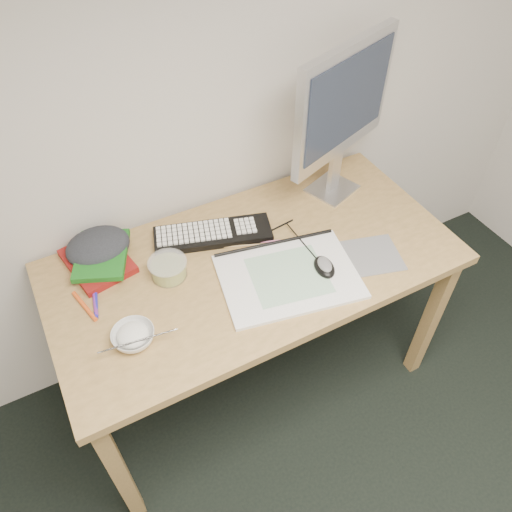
{
  "coord_description": "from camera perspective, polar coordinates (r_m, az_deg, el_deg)",
  "views": [
    {
      "loc": [
        -0.4,
        0.39,
        2.0
      ],
      "look_at": [
        0.12,
        1.38,
        0.83
      ],
      "focal_mm": 35.0,
      "sensor_mm": 36.0,
      "label": 1
    }
  ],
  "objects": [
    {
      "name": "mouse",
      "position": [
        1.67,
        7.85,
        -1.0
      ],
      "size": [
        0.08,
        0.11,
        0.03
      ],
      "primitive_type": "ellipsoid",
      "rotation": [
        0.0,
        0.0,
        -0.2
      ],
      "color": "black",
      "rests_on": "sketchpad"
    },
    {
      "name": "sketchpad",
      "position": [
        1.66,
        3.73,
        -2.36
      ],
      "size": [
        0.5,
        0.4,
        0.01
      ],
      "primitive_type": "cube",
      "rotation": [
        0.0,
        0.0,
        -0.19
      ],
      "color": "white",
      "rests_on": "desk"
    },
    {
      "name": "monitor",
      "position": [
        1.81,
        9.98,
        16.57
      ],
      "size": [
        0.48,
        0.2,
        0.59
      ],
      "rotation": [
        0.0,
        0.0,
        0.34
      ],
      "color": "silver",
      "rests_on": "desk"
    },
    {
      "name": "cloth_lump",
      "position": [
        1.79,
        -17.61,
        1.05
      ],
      "size": [
        0.22,
        0.2,
        0.08
      ],
      "primitive_type": "ellipsoid",
      "rotation": [
        0.0,
        0.0,
        -0.31
      ],
      "color": "#2A2D32",
      "rests_on": "desk"
    },
    {
      "name": "chopsticks",
      "position": [
        1.49,
        -13.32,
        -9.41
      ],
      "size": [
        0.22,
        0.04,
        0.02
      ],
      "primitive_type": "cylinder",
      "rotation": [
        0.0,
        1.57,
        -0.12
      ],
      "color": "silver",
      "rests_on": "rice_bowl"
    },
    {
      "name": "marker_purple",
      "position": [
        1.67,
        -17.95,
        -4.7
      ],
      "size": [
        0.04,
        0.14,
        0.01
      ],
      "primitive_type": "cylinder",
      "rotation": [
        0.0,
        1.57,
        1.38
      ],
      "color": "#722A9A",
      "rests_on": "desk"
    },
    {
      "name": "pencil_tan",
      "position": [
        1.76,
        -1.86,
        1.16
      ],
      "size": [
        0.16,
        0.07,
        0.01
      ],
      "primitive_type": "cylinder",
      "rotation": [
        0.0,
        1.57,
        -0.38
      ],
      "color": "tan",
      "rests_on": "desk"
    },
    {
      "name": "rice_bowl",
      "position": [
        1.53,
        -13.83,
        -8.92
      ],
      "size": [
        0.16,
        0.16,
        0.04
      ],
      "primitive_type": "imported",
      "rotation": [
        0.0,
        0.0,
        0.26
      ],
      "color": "silver",
      "rests_on": "desk"
    },
    {
      "name": "book_red",
      "position": [
        1.78,
        -17.65,
        -0.57
      ],
      "size": [
        0.22,
        0.27,
        0.02
      ],
      "primitive_type": "cube",
      "rotation": [
        0.0,
        0.0,
        0.18
      ],
      "color": "maroon",
      "rests_on": "desk"
    },
    {
      "name": "pencil_pink",
      "position": [
        1.77,
        -0.37,
        1.56
      ],
      "size": [
        0.19,
        0.08,
        0.01
      ],
      "primitive_type": "cylinder",
      "rotation": [
        0.0,
        1.57,
        -0.39
      ],
      "color": "pink",
      "rests_on": "desk"
    },
    {
      "name": "book_green",
      "position": [
        1.76,
        -17.22,
        0.11
      ],
      "size": [
        0.24,
        0.27,
        0.02
      ],
      "primitive_type": "cube",
      "rotation": [
        0.0,
        0.0,
        -0.41
      ],
      "color": "#19671A",
      "rests_on": "book_red"
    },
    {
      "name": "pencil_black",
      "position": [
        1.82,
        2.18,
        3.14
      ],
      "size": [
        0.16,
        0.03,
        0.01
      ],
      "primitive_type": "cylinder",
      "rotation": [
        0.0,
        1.57,
        0.13
      ],
      "color": "black",
      "rests_on": "desk"
    },
    {
      "name": "desk",
      "position": [
        1.77,
        -0.19,
        -2.28
      ],
      "size": [
        1.4,
        0.7,
        0.75
      ],
      "color": "tan",
      "rests_on": "ground"
    },
    {
      "name": "marker_blue",
      "position": [
        1.67,
        -17.85,
        -4.95
      ],
      "size": [
        0.04,
        0.13,
        0.01
      ],
      "primitive_type": "cylinder",
      "rotation": [
        0.0,
        1.57,
        1.33
      ],
      "color": "#2421B5",
      "rests_on": "desk"
    },
    {
      "name": "marker_orange",
      "position": [
        1.66,
        -19.01,
        -5.42
      ],
      "size": [
        0.05,
        0.14,
        0.01
      ],
      "primitive_type": "cylinder",
      "rotation": [
        0.0,
        1.57,
        1.81
      ],
      "color": "#F25A1C",
      "rests_on": "desk"
    },
    {
      "name": "keyboard",
      "position": [
        1.79,
        -4.94,
        2.51
      ],
      "size": [
        0.44,
        0.25,
        0.02
      ],
      "primitive_type": "cube",
      "rotation": [
        0.0,
        0.0,
        -0.3
      ],
      "color": "black",
      "rests_on": "desk"
    },
    {
      "name": "mousepad",
      "position": [
        1.77,
        13.07,
        0.06
      ],
      "size": [
        0.23,
        0.22,
        0.0
      ],
      "primitive_type": "cube",
      "rotation": [
        0.0,
        0.0,
        -0.28
      ],
      "color": "slate",
      "rests_on": "desk"
    },
    {
      "name": "fruit_tub",
      "position": [
        1.67,
        -9.99,
        -1.42
      ],
      "size": [
        0.14,
        0.14,
        0.06
      ],
      "primitive_type": "cylinder",
      "rotation": [
        0.0,
        0.0,
        -0.05
      ],
      "color": "#F0C255",
      "rests_on": "desk"
    }
  ]
}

